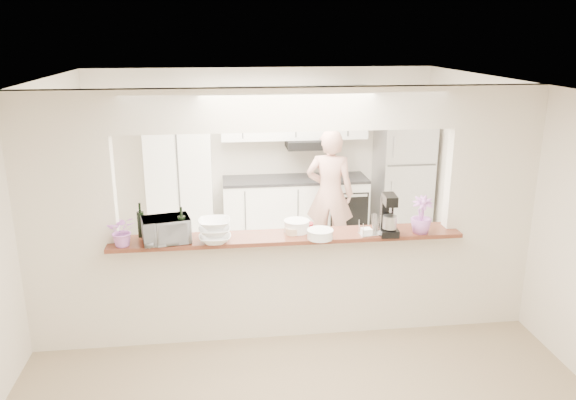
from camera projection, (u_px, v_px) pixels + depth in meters
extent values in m
plane|color=gray|center=(287.00, 332.00, 5.81)|extent=(6.00, 6.00, 0.00)
cube|color=beige|center=(273.00, 271.00, 7.28)|extent=(5.00, 2.90, 0.01)
cube|color=silver|center=(68.00, 226.00, 5.20)|extent=(0.90, 0.15, 2.50)
cube|color=silver|center=(487.00, 210.00, 5.69)|extent=(0.90, 0.15, 2.50)
cube|color=silver|center=(287.00, 109.00, 5.14)|extent=(3.20, 0.15, 0.40)
cube|color=silver|center=(287.00, 286.00, 5.65)|extent=(3.20, 0.15, 1.05)
cube|color=brown|center=(288.00, 237.00, 5.45)|extent=(3.40, 0.38, 0.04)
cube|color=white|center=(180.00, 174.00, 7.93)|extent=(0.90, 0.60, 2.10)
cube|color=white|center=(295.00, 210.00, 8.30)|extent=(2.10, 0.60, 0.90)
cube|color=#29292B|center=(295.00, 179.00, 8.16)|extent=(2.10, 0.62, 0.04)
cube|color=white|center=(294.00, 113.00, 8.01)|extent=(2.10, 0.35, 0.75)
cube|color=black|center=(312.00, 144.00, 8.06)|extent=(0.75, 0.45, 0.12)
cube|color=black|center=(349.00, 211.00, 8.08)|extent=(0.55, 0.02, 0.55)
cube|color=#BCBCC1|center=(402.00, 182.00, 8.32)|extent=(0.75, 0.70, 1.70)
imported|color=#D772BC|center=(123.00, 231.00, 5.13)|extent=(0.28, 0.24, 0.29)
cylinder|color=black|center=(141.00, 224.00, 5.36)|extent=(0.07, 0.07, 0.25)
cylinder|color=black|center=(140.00, 207.00, 5.31)|extent=(0.02, 0.02, 0.09)
cylinder|color=black|center=(182.00, 230.00, 5.19)|extent=(0.07, 0.07, 0.26)
cylinder|color=black|center=(181.00, 212.00, 5.14)|extent=(0.02, 0.02, 0.09)
imported|color=#A8A8AC|center=(166.00, 230.00, 5.23)|extent=(0.48, 0.37, 0.24)
imported|color=white|center=(215.00, 231.00, 5.22)|extent=(0.30, 0.30, 0.22)
cylinder|color=white|center=(297.00, 226.00, 5.52)|extent=(0.24, 0.24, 0.11)
cylinder|color=white|center=(297.00, 221.00, 5.50)|extent=(0.25, 0.25, 0.01)
cylinder|color=white|center=(320.00, 235.00, 5.34)|extent=(0.24, 0.24, 0.08)
cylinder|color=white|center=(320.00, 230.00, 5.32)|extent=(0.25, 0.25, 0.01)
cylinder|color=maroon|center=(306.00, 226.00, 5.58)|extent=(0.15, 0.15, 0.07)
cylinder|color=beige|center=(293.00, 231.00, 5.46)|extent=(0.14, 0.14, 0.07)
cube|color=silver|center=(371.00, 234.00, 5.44)|extent=(0.24, 0.15, 0.01)
cube|color=white|center=(371.00, 231.00, 5.43)|extent=(0.10, 0.10, 0.06)
cube|color=black|center=(388.00, 231.00, 5.45)|extent=(0.19, 0.28, 0.07)
cube|color=black|center=(387.00, 211.00, 5.50)|extent=(0.12, 0.10, 0.29)
cube|color=black|center=(390.00, 200.00, 5.35)|extent=(0.13, 0.24, 0.10)
cylinder|color=#B7B7BC|center=(390.00, 222.00, 5.37)|extent=(0.13, 0.13, 0.12)
imported|color=#B967C0|center=(422.00, 215.00, 5.45)|extent=(0.24, 0.24, 0.37)
imported|color=tan|center=(330.00, 194.00, 7.55)|extent=(0.74, 0.60, 1.76)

